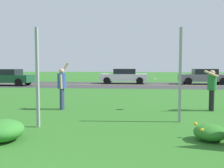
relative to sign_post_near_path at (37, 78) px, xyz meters
The scene contains 13 objects.
ground_plane 5.75m from the sign_post_near_path, 77.53° to the left, with size 120.00×120.00×0.00m, color #2D6B23.
highway_strip 16.43m from the sign_post_near_path, 85.78° to the left, with size 120.00×7.76×0.01m, color #38383A.
highway_center_stripe 16.43m from the sign_post_near_path, 85.78° to the left, with size 120.00×0.16×0.00m, color yellow.
daylily_clump_mid_right 4.72m from the sign_post_near_path, 10.54° to the right, with size 0.77×0.73×0.39m.
daylily_clump_front_center 1.84m from the sign_post_near_path, 101.59° to the right, with size 0.97×1.04×0.54m.
sign_post_near_path is the anchor object (origin of this frame).
sign_post_by_roadside 4.22m from the sign_post_near_path, 15.20° to the left, with size 0.07×0.10×2.90m.
person_thrower_blue_shirt 3.00m from the sign_post_near_path, 94.40° to the left, with size 0.42×0.50×1.88m.
person_catcher_green_shirt 6.53m from the sign_post_near_path, 30.45° to the left, with size 0.53×0.51×1.58m.
frisbee_white 4.68m from the sign_post_near_path, 43.84° to the left, with size 0.27×0.26×0.10m.
car_gray_center_left 20.12m from the sign_post_near_path, 63.97° to the left, with size 4.50×2.00×1.45m.
car_white_center_right 18.13m from the sign_post_near_path, 85.94° to the left, with size 4.50×2.00×1.45m.
car_dark_green_rightmost 17.09m from the sign_post_near_path, 121.38° to the left, with size 4.50×2.00×1.45m.
Camera 1 is at (1.67, -1.46, 1.74)m, focal length 41.08 mm.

